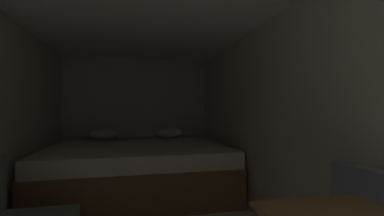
# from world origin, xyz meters

# --- Properties ---
(wall_back) EXTENTS (2.68, 0.05, 2.12)m
(wall_back) POSITION_xyz_m (0.00, 4.44, 1.06)
(wall_back) COLOR beige
(wall_back) RESTS_ON ground
(wall_right) EXTENTS (0.05, 5.08, 2.12)m
(wall_right) POSITION_xyz_m (1.32, 1.87, 1.06)
(wall_right) COLOR beige
(wall_right) RESTS_ON ground
(ceiling_slab) EXTENTS (2.68, 5.08, 0.05)m
(ceiling_slab) POSITION_xyz_m (0.00, 1.87, 2.15)
(ceiling_slab) COLOR white
(ceiling_slab) RESTS_ON wall_left
(bed) EXTENTS (2.46, 2.01, 0.86)m
(bed) POSITION_xyz_m (0.00, 3.37, 0.35)
(bed) COLOR brown
(bed) RESTS_ON ground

